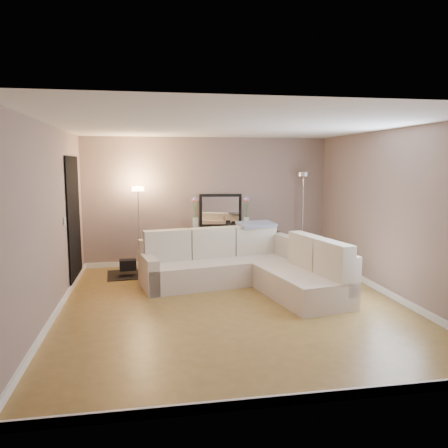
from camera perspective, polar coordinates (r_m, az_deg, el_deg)
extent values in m
cube|color=olive|center=(6.57, 1.22, -10.55)|extent=(5.00, 5.50, 0.01)
cube|color=white|center=(6.25, 1.29, 12.77)|extent=(5.00, 5.50, 0.01)
cube|color=gray|center=(8.99, -2.14, 2.96)|extent=(5.00, 0.02, 2.60)
cube|color=gray|center=(3.65, 9.66, -4.51)|extent=(5.00, 0.02, 2.60)
cube|color=gray|center=(6.30, -21.76, 0.27)|extent=(0.02, 5.50, 2.60)
cube|color=gray|center=(7.19, 21.28, 1.18)|extent=(0.02, 5.50, 2.60)
cube|color=white|center=(9.16, -2.08, -4.86)|extent=(5.00, 0.03, 0.10)
cube|color=white|center=(4.12, 9.10, -21.66)|extent=(5.00, 0.03, 0.10)
cube|color=white|center=(6.57, -20.98, -10.59)|extent=(0.03, 5.50, 0.10)
cube|color=white|center=(7.42, 20.62, -8.45)|extent=(0.03, 5.50, 0.10)
cube|color=black|center=(7.98, -19.00, 0.46)|extent=(0.02, 1.20, 2.20)
cube|color=white|center=(7.13, -20.10, 0.38)|extent=(0.02, 0.08, 0.12)
cube|color=beige|center=(7.68, -0.54, -6.17)|extent=(2.80, 1.42, 0.41)
cube|color=beige|center=(7.95, -1.45, -3.57)|extent=(2.66, 0.72, 0.58)
cube|color=beige|center=(7.33, -9.83, -6.32)|extent=(0.36, 0.94, 0.58)
cube|color=beige|center=(6.93, 10.11, -7.87)|extent=(1.22, 1.79, 0.41)
cube|color=beige|center=(7.42, 10.71, -4.53)|extent=(0.70, 2.56, 0.58)
cube|color=beige|center=(7.56, -7.43, -2.79)|extent=(0.83, 0.38, 0.54)
cube|color=beige|center=(7.79, -1.53, -2.41)|extent=(0.83, 0.38, 0.54)
cube|color=beige|center=(8.10, 3.98, -2.03)|extent=(0.83, 0.38, 0.54)
cube|color=beige|center=(7.20, 10.63, -3.41)|extent=(0.36, 0.77, 0.54)
cube|color=beige|center=(6.57, 14.15, -4.61)|extent=(0.36, 0.77, 0.54)
cube|color=#7E86A3|center=(8.09, 4.25, -0.01)|extent=(0.75, 0.55, 0.09)
cube|color=black|center=(8.84, -0.38, -0.82)|extent=(1.25, 0.45, 0.04)
cube|color=black|center=(8.76, -4.01, -3.42)|extent=(0.05, 0.05, 0.71)
cube|color=black|center=(9.01, -4.01, -3.09)|extent=(0.05, 0.05, 0.71)
cube|color=black|center=(8.83, 3.34, -3.32)|extent=(0.05, 0.05, 0.71)
cube|color=black|center=(9.08, 3.12, -3.00)|extent=(0.05, 0.05, 0.71)
cube|color=black|center=(8.94, -0.38, -4.39)|extent=(1.17, 0.42, 0.03)
cube|color=#BF3333|center=(8.90, -3.61, -3.78)|extent=(0.04, 0.15, 0.18)
cube|color=#3359A5|center=(8.90, -3.37, -3.72)|extent=(0.05, 0.15, 0.20)
cube|color=gold|center=(8.90, -3.08, -3.66)|extent=(0.05, 0.15, 0.22)
cube|color=#3F7F4C|center=(8.90, -2.76, -3.78)|extent=(0.06, 0.15, 0.18)
cube|color=#994C99|center=(8.90, -2.47, -3.71)|extent=(0.04, 0.15, 0.20)
cube|color=orange|center=(8.90, -2.23, -3.65)|extent=(0.05, 0.15, 0.22)
cube|color=#262626|center=(8.91, -1.94, -3.77)|extent=(0.05, 0.15, 0.18)
cube|color=#4C99B2|center=(8.91, -1.62, -3.70)|extent=(0.06, 0.15, 0.20)
cube|color=#B2A58C|center=(8.91, -1.34, -3.64)|extent=(0.04, 0.15, 0.22)
cube|color=brown|center=(8.91, -1.09, -3.76)|extent=(0.05, 0.15, 0.18)
cube|color=navy|center=(8.91, -0.81, -3.69)|extent=(0.05, 0.15, 0.20)
cube|color=gold|center=(8.91, -0.49, -3.63)|extent=(0.06, 0.15, 0.22)
cube|color=black|center=(8.94, -0.47, 1.78)|extent=(0.86, 0.13, 0.68)
cube|color=white|center=(8.92, -0.46, 1.77)|extent=(0.75, 0.09, 0.56)
cube|color=orange|center=(8.79, -1.12, -0.49)|extent=(0.18, 0.13, 0.04)
cube|color=black|center=(8.78, 0.72, -0.21)|extent=(0.10, 0.03, 0.12)
cube|color=black|center=(8.80, 1.45, -0.27)|extent=(0.08, 0.03, 0.10)
cylinder|color=silver|center=(8.79, -3.76, 0.12)|extent=(0.12, 0.12, 0.23)
cylinder|color=#38722D|center=(8.76, -3.88, 1.82)|extent=(0.09, 0.02, 0.39)
sphere|color=#E5598C|center=(8.74, -4.03, 3.11)|extent=(0.07, 0.07, 0.07)
cylinder|color=#38722D|center=(8.76, -3.83, 1.88)|extent=(0.05, 0.01, 0.41)
sphere|color=white|center=(8.74, -3.91, 3.23)|extent=(0.07, 0.07, 0.07)
cylinder|color=#38722D|center=(8.76, -3.78, 1.94)|extent=(0.01, 0.01, 0.43)
sphere|color=#598CE5|center=(8.74, -3.79, 3.35)|extent=(0.07, 0.07, 0.07)
cylinder|color=#38722D|center=(8.76, -3.72, 1.82)|extent=(0.05, 0.01, 0.39)
sphere|color=#E58C4C|center=(8.74, -3.67, 3.11)|extent=(0.07, 0.07, 0.07)
cylinder|color=#38722D|center=(8.76, -3.67, 1.88)|extent=(0.10, 0.02, 0.41)
sphere|color=#D866B2|center=(8.74, -3.55, 3.23)|extent=(0.07, 0.07, 0.07)
cylinder|color=silver|center=(8.86, 2.94, 0.18)|extent=(0.12, 0.12, 0.23)
cylinder|color=#38722D|center=(8.83, 2.84, 1.87)|extent=(0.09, 0.02, 0.39)
sphere|color=#E5598C|center=(8.80, 2.72, 3.15)|extent=(0.07, 0.07, 0.07)
cylinder|color=#38722D|center=(8.83, 2.89, 1.93)|extent=(0.05, 0.01, 0.41)
sphere|color=white|center=(8.80, 2.84, 3.27)|extent=(0.07, 0.07, 0.07)
cylinder|color=#38722D|center=(8.83, 2.95, 2.00)|extent=(0.01, 0.01, 0.43)
sphere|color=#598CE5|center=(8.81, 2.96, 3.39)|extent=(0.07, 0.07, 0.07)
cylinder|color=#38722D|center=(8.83, 3.00, 1.87)|extent=(0.05, 0.01, 0.39)
sphere|color=#E58C4C|center=(8.81, 3.08, 3.15)|extent=(0.07, 0.07, 0.07)
cylinder|color=#38722D|center=(8.83, 3.06, 1.94)|extent=(0.10, 0.02, 0.41)
sphere|color=#D866B2|center=(8.81, 3.19, 3.27)|extent=(0.07, 0.07, 0.07)
cylinder|color=silver|center=(8.74, -10.89, -5.87)|extent=(0.23, 0.23, 0.03)
cylinder|color=silver|center=(8.59, -11.03, -0.86)|extent=(0.02, 0.02, 1.55)
cylinder|color=#FFBF72|center=(8.51, -11.17, 4.50)|extent=(0.25, 0.25, 0.07)
cylinder|color=silver|center=(9.37, 10.11, -4.91)|extent=(0.31, 0.31, 0.03)
cylinder|color=silver|center=(9.21, 10.25, 0.58)|extent=(0.03, 0.03, 1.81)
cylinder|color=silver|center=(9.14, 10.39, 6.43)|extent=(0.34, 0.34, 0.08)
cube|color=black|center=(8.44, -11.36, -6.43)|extent=(1.12, 0.88, 0.01)
cube|color=black|center=(8.29, -12.45, -5.23)|extent=(0.32, 0.24, 0.19)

